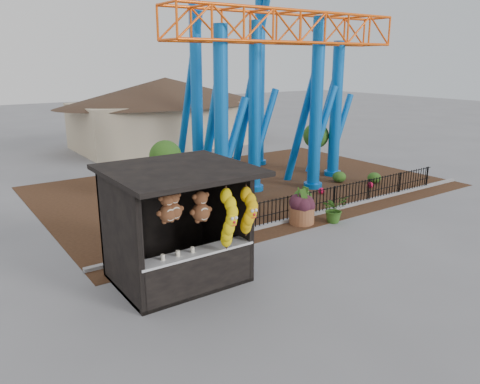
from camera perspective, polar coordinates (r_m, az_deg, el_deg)
ground at (r=13.64m, az=6.23°, el=-9.05°), size 120.00×120.00×0.00m
mulch_bed at (r=21.91m, az=0.48°, el=0.70°), size 18.00×12.00×0.02m
curb at (r=18.21m, az=9.61°, el=-2.51°), size 18.00×0.18×0.12m
prize_booth at (r=12.19m, az=-7.07°, el=-4.40°), size 3.50×3.40×3.12m
picket_fence at (r=18.70m, az=11.65°, el=-0.72°), size 12.20×0.06×1.00m
roller_coaster at (r=22.02m, az=2.65°, el=17.67°), size 11.00×6.37×10.82m
terracotta_planter at (r=17.04m, az=7.53°, el=-2.82°), size 1.01×1.01×0.62m
planter_foliage at (r=16.85m, az=7.61°, el=-0.78°), size 0.70×0.70×0.64m
potted_plant at (r=17.33m, az=11.41°, el=-2.02°), size 0.99×0.88×1.00m
landscaping at (r=20.46m, az=6.75°, el=0.33°), size 8.98×3.47×0.63m
pavilion at (r=32.65m, az=-9.01°, el=10.94°), size 15.00×15.00×4.80m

